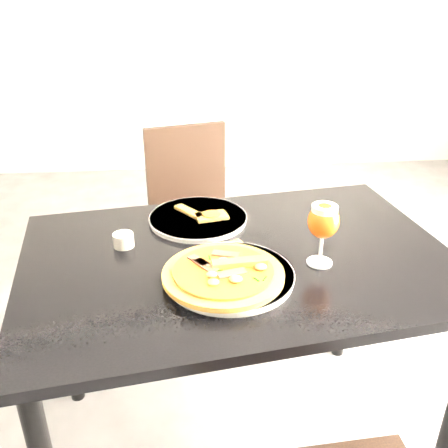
{
  "coord_description": "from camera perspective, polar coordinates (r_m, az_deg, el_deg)",
  "views": [
    {
      "loc": [
        0.01,
        -0.96,
        1.46
      ],
      "look_at": [
        0.13,
        0.28,
        0.83
      ],
      "focal_mm": 40.0,
      "sensor_mm": 36.0,
      "label": 1
    }
  ],
  "objects": [
    {
      "name": "loose_crust",
      "position": [
        1.44,
        0.09,
        -2.64
      ],
      "size": [
        0.11,
        0.08,
        0.01
      ],
      "primitive_type": "cube",
      "rotation": [
        0.0,
        0.0,
        0.52
      ],
      "color": "#975F24",
      "rests_on": "dining_table"
    },
    {
      "name": "sauce_cup",
      "position": [
        1.47,
        -11.42,
        -1.74
      ],
      "size": [
        0.06,
        0.06,
        0.04
      ],
      "color": "#B5B0A3",
      "rests_on": "dining_table"
    },
    {
      "name": "plate_second",
      "position": [
        1.59,
        -2.99,
        0.62
      ],
      "size": [
        0.37,
        0.37,
        0.02
      ],
      "primitive_type": "cylinder",
      "rotation": [
        0.0,
        0.0,
        -0.23
      ],
      "color": "silver",
      "rests_on": "dining_table"
    },
    {
      "name": "beer_glass",
      "position": [
        1.33,
        11.3,
        0.29
      ],
      "size": [
        0.08,
        0.08,
        0.18
      ],
      "color": "silver",
      "rests_on": "dining_table"
    },
    {
      "name": "crust_scraps",
      "position": [
        1.59,
        -2.3,
        1.11
      ],
      "size": [
        0.17,
        0.14,
        0.01
      ],
      "rotation": [
        0.0,
        0.0,
        -0.48
      ],
      "color": "#975F24",
      "rests_on": "plate_second"
    },
    {
      "name": "chair_far",
      "position": [
        2.3,
        -3.44,
        1.26
      ],
      "size": [
        0.48,
        0.48,
        0.85
      ],
      "rotation": [
        0.0,
        0.0,
        0.25
      ],
      "color": "black",
      "rests_on": "ground"
    },
    {
      "name": "pizza",
      "position": [
        1.27,
        -0.04,
        -5.6
      ],
      "size": [
        0.31,
        0.31,
        0.03
      ],
      "rotation": [
        0.0,
        0.0,
        -0.22
      ],
      "color": "#975F24",
      "rests_on": "plate_main"
    },
    {
      "name": "plate_main",
      "position": [
        1.3,
        0.64,
        -5.94
      ],
      "size": [
        0.34,
        0.34,
        0.02
      ],
      "primitive_type": "cylinder",
      "rotation": [
        0.0,
        0.0,
        -0.01
      ],
      "color": "silver",
      "rests_on": "dining_table"
    },
    {
      "name": "dining_table",
      "position": [
        1.45,
        1.65,
        -6.65
      ],
      "size": [
        1.3,
        0.96,
        0.75
      ],
      "rotation": [
        0.0,
        0.0,
        0.14
      ],
      "color": "black",
      "rests_on": "ground"
    }
  ]
}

